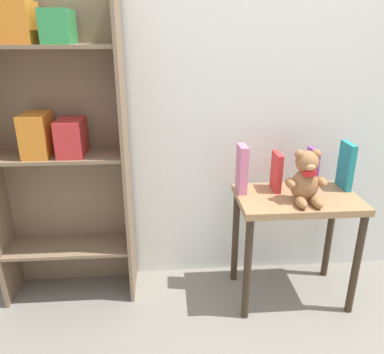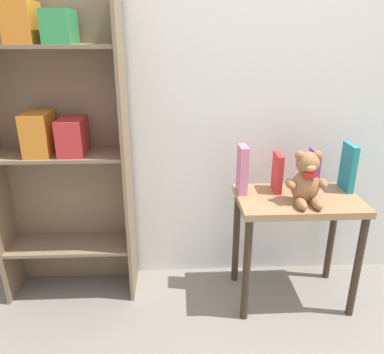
% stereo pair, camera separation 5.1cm
% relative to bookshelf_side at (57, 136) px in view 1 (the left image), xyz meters
% --- Properties ---
extents(wall_back, '(4.80, 0.06, 2.50)m').
position_rel_bookshelf_side_xyz_m(wall_back, '(1.03, 0.15, 0.32)').
color(wall_back, silver).
rests_on(wall_back, ground_plane).
extents(bookshelf_side, '(0.71, 0.27, 1.68)m').
position_rel_bookshelf_side_xyz_m(bookshelf_side, '(0.00, 0.00, 0.00)').
color(bookshelf_side, '#7F664C').
rests_on(bookshelf_side, ground_plane).
extents(display_table, '(0.64, 0.39, 0.63)m').
position_rel_bookshelf_side_xyz_m(display_table, '(1.25, -0.17, -0.42)').
color(display_table, '#9E754C').
rests_on(display_table, ground_plane).
extents(teddy_bear, '(0.21, 0.19, 0.27)m').
position_rel_bookshelf_side_xyz_m(teddy_bear, '(1.26, -0.23, -0.18)').
color(teddy_bear, '#99663D').
rests_on(teddy_bear, display_table).
extents(book_standing_pink, '(0.04, 0.12, 0.26)m').
position_rel_bookshelf_side_xyz_m(book_standing_pink, '(0.96, -0.08, -0.18)').
color(book_standing_pink, '#D17093').
rests_on(book_standing_pink, display_table).
extents(book_standing_red, '(0.03, 0.13, 0.21)m').
position_rel_bookshelf_side_xyz_m(book_standing_red, '(1.16, -0.07, -0.20)').
color(book_standing_red, red).
rests_on(book_standing_red, display_table).
extents(book_standing_purple, '(0.02, 0.13, 0.23)m').
position_rel_bookshelf_side_xyz_m(book_standing_purple, '(1.35, -0.08, -0.19)').
color(book_standing_purple, purple).
rests_on(book_standing_purple, display_table).
extents(book_standing_teal, '(0.03, 0.14, 0.26)m').
position_rel_bookshelf_side_xyz_m(book_standing_teal, '(1.54, -0.07, -0.18)').
color(book_standing_teal, teal).
rests_on(book_standing_teal, display_table).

